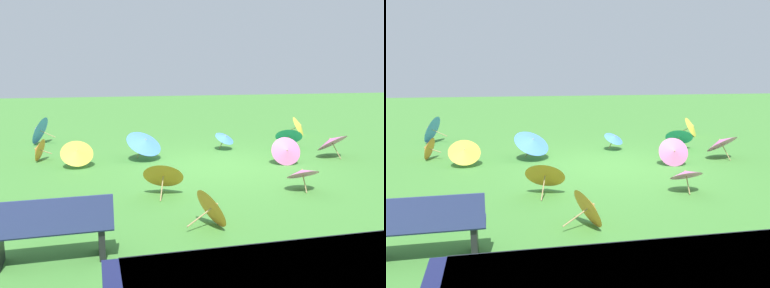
# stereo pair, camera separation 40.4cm
# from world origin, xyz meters

# --- Properties ---
(ground) EXTENTS (40.00, 40.00, 0.00)m
(ground) POSITION_xyz_m (0.00, 0.00, 0.00)
(ground) COLOR #478C38
(park_bench) EXTENTS (1.63, 0.59, 0.90)m
(park_bench) POSITION_xyz_m (3.43, 4.49, 0.47)
(park_bench) COLOR navy
(park_bench) RESTS_ON ground
(parasol_blue_0) EXTENTS (0.78, 0.77, 0.55)m
(parasol_blue_0) POSITION_xyz_m (-0.51, -1.86, 0.37)
(parasol_blue_0) COLOR tan
(parasol_blue_0) RESTS_ON ground
(parasol_pink_0) EXTENTS (0.77, 0.72, 0.70)m
(parasol_pink_0) POSITION_xyz_m (-1.58, 0.09, 0.35)
(parasol_pink_0) COLOR tan
(parasol_pink_0) RESTS_ON ground
(parasol_pink_1) EXTENTS (0.72, 0.70, 0.57)m
(parasol_pink_1) POSITION_xyz_m (-1.05, 2.17, 0.37)
(parasol_pink_1) COLOR tan
(parasol_pink_1) RESTS_ON ground
(parasol_yellow_0) EXTENTS (0.88, 0.79, 0.69)m
(parasol_yellow_0) POSITION_xyz_m (3.50, -0.52, 0.38)
(parasol_yellow_0) COLOR tan
(parasol_yellow_0) RESTS_ON ground
(parasol_teal_1) EXTENTS (0.96, 0.90, 0.70)m
(parasol_teal_1) POSITION_xyz_m (-2.43, -1.81, 0.39)
(parasol_teal_1) COLOR tan
(parasol_teal_1) RESTS_ON ground
(parasol_orange_0) EXTENTS (0.92, 0.85, 0.76)m
(parasol_orange_0) POSITION_xyz_m (1.68, 1.91, 0.43)
(parasol_orange_0) COLOR tan
(parasol_orange_0) RESTS_ON ground
(parasol_blue_1) EXTENTS (1.26, 1.25, 0.80)m
(parasol_blue_1) POSITION_xyz_m (1.84, -1.00, 0.48)
(parasol_blue_1) COLOR tan
(parasol_blue_1) RESTS_ON ground
(parasol_orange_1) EXTENTS (0.78, 0.79, 0.67)m
(parasol_orange_1) POSITION_xyz_m (1.10, 3.68, 0.34)
(parasol_orange_1) COLOR tan
(parasol_orange_1) RESTS_ON ground
(parasol_blue_2) EXTENTS (0.68, 0.61, 0.58)m
(parasol_blue_2) POSITION_xyz_m (3.43, 3.17, 0.32)
(parasol_blue_2) COLOR tan
(parasol_blue_2) RESTS_ON ground
(parasol_pink_2) EXTENTS (1.12, 1.10, 0.74)m
(parasol_pink_2) POSITION_xyz_m (-3.04, -0.43, 0.44)
(parasol_pink_2) COLOR tan
(parasol_pink_2) RESTS_ON ground
(parasol_orange_2) EXTENTS (0.57, 0.65, 0.61)m
(parasol_orange_2) POSITION_xyz_m (4.55, -1.37, 0.31)
(parasol_orange_2) COLOR tan
(parasol_orange_2) RESTS_ON ground
(parasol_yellow_2) EXTENTS (0.78, 0.85, 0.67)m
(parasol_yellow_2) POSITION_xyz_m (-3.60, -3.65, 0.34)
(parasol_yellow_2) COLOR tan
(parasol_yellow_2) RESTS_ON ground
(parasol_blue_3) EXTENTS (0.89, 0.99, 0.89)m
(parasol_blue_3) POSITION_xyz_m (4.93, -3.74, 0.44)
(parasol_blue_3) COLOR tan
(parasol_blue_3) RESTS_ON ground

